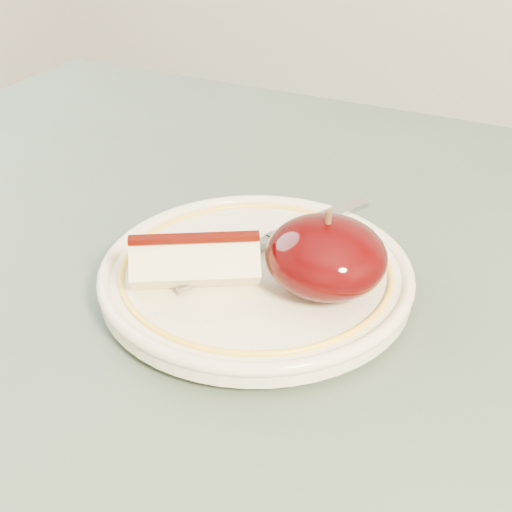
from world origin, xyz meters
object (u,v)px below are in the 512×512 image
at_px(table, 210,456).
at_px(apple_half, 326,256).
at_px(fork, 268,241).
at_px(plate, 256,274).

bearing_deg(table, apple_half, 55.94).
bearing_deg(fork, apple_half, -94.49).
height_order(table, fork, fork).
bearing_deg(plate, fork, 99.28).
distance_m(apple_half, fork, 0.06).
relative_size(plate, apple_half, 2.72).
distance_m(plate, fork, 0.03).
bearing_deg(plate, apple_half, -1.42).
distance_m(plate, apple_half, 0.06).
bearing_deg(plate, table, -88.96).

